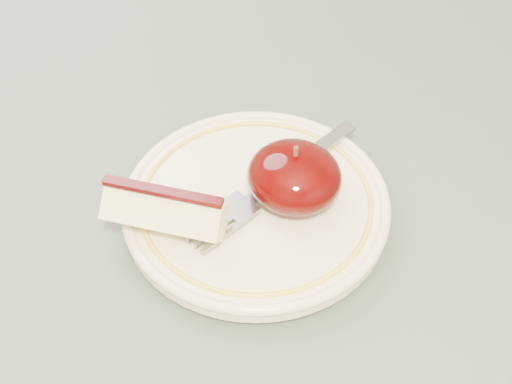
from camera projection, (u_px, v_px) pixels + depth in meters
The scene contains 5 objects.
table at pixel (140, 267), 0.64m from camera, with size 0.90×0.90×0.75m.
plate at pixel (256, 204), 0.56m from camera, with size 0.21×0.21×0.02m.
apple_half at pixel (294, 177), 0.54m from camera, with size 0.07×0.07×0.05m.
apple_wedge at pixel (165, 210), 0.52m from camera, with size 0.10×0.06×0.04m.
fork at pixel (272, 183), 0.56m from camera, with size 0.07×0.18×0.00m.
Camera 1 is at (0.28, -0.28, 1.18)m, focal length 50.00 mm.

